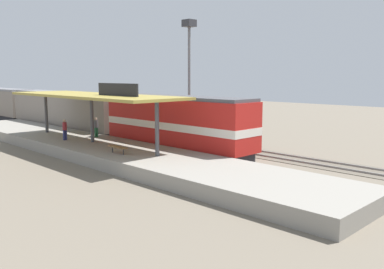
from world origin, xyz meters
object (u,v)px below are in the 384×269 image
at_px(passenger_carriage_front, 65,111).
at_px(person_walking, 65,129).
at_px(freight_car, 189,121).
at_px(light_mast, 189,53).
at_px(person_waiting, 96,126).
at_px(locomotive, 176,124).
at_px(platform_bench, 118,147).

xyz_separation_m(passenger_carriage_front, person_walking, (-5.66, -10.72, -0.46)).
bearing_deg(freight_car, passenger_carriage_front, 107.28).
height_order(passenger_carriage_front, freight_car, passenger_carriage_front).
bearing_deg(light_mast, passenger_carriage_front, 124.08).
bearing_deg(person_waiting, locomotive, -66.72).
xyz_separation_m(locomotive, freight_car, (4.60, 3.21, -0.44)).
bearing_deg(passenger_carriage_front, person_waiting, -104.94).
relative_size(freight_car, person_waiting, 7.02).
xyz_separation_m(person_waiting, person_walking, (-2.70, 0.39, 0.00)).
distance_m(passenger_carriage_front, person_waiting, 11.51).
distance_m(locomotive, passenger_carriage_front, 18.00).
relative_size(passenger_carriage_front, person_waiting, 11.70).
xyz_separation_m(platform_bench, person_waiting, (3.04, 7.62, 0.51)).
bearing_deg(freight_car, locomotive, -145.08).
height_order(person_waiting, person_walking, same).
relative_size(platform_bench, person_waiting, 0.99).
bearing_deg(person_walking, person_waiting, -8.29).
relative_size(locomotive, light_mast, 1.23).
distance_m(person_waiting, person_walking, 2.73).
bearing_deg(locomotive, person_walking, 127.87).
distance_m(passenger_carriage_front, freight_car, 15.49).
distance_m(locomotive, person_waiting, 7.52).
bearing_deg(person_walking, light_mast, -3.45).
xyz_separation_m(platform_bench, locomotive, (6.00, 0.73, 1.07)).
height_order(platform_bench, person_walking, person_walking).
distance_m(locomotive, freight_car, 5.63).
xyz_separation_m(platform_bench, person_walking, (0.34, 8.02, 0.51)).
relative_size(person_waiting, person_walking, 1.00).
distance_m(passenger_carriage_front, light_mast, 15.19).
relative_size(passenger_carriage_front, freight_car, 1.67).
relative_size(platform_bench, light_mast, 0.15).
height_order(platform_bench, light_mast, light_mast).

